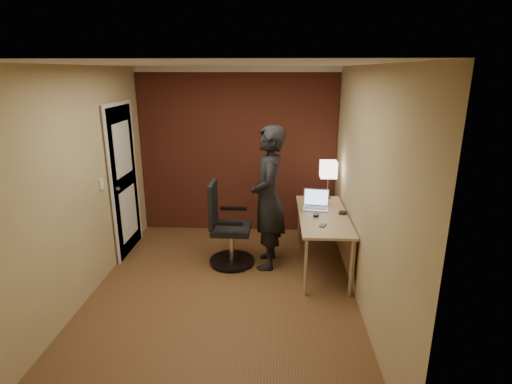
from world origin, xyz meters
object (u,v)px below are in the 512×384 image
mouse (316,215)px  office_chair (226,230)px  desk_lamp (328,170)px  wallet (343,213)px  person (268,198)px  laptop (316,203)px  phone (323,226)px  desk (328,224)px

mouse → office_chair: office_chair is taller
desk_lamp → office_chair: bearing=-156.8°
wallet → person: bearing=179.3°
laptop → person: 0.66m
desk_lamp → person: bearing=-144.4°
person → laptop: bearing=108.7°
laptop → office_chair: office_chair is taller
phone → person: (-0.64, 0.44, 0.17)m
wallet → person: person is taller
mouse → person: (-0.59, 0.13, 0.16)m
mouse → wallet: mouse is taller
laptop → mouse: 0.33m
desk → office_chair: size_ratio=1.39×
mouse → person: 0.63m
desk → office_chair: office_chair is taller
desk_lamp → mouse: (-0.21, -0.70, -0.40)m
wallet → person: 0.95m
desk → wallet: bearing=10.7°
desk → person: (-0.76, 0.04, 0.31)m
laptop → wallet: laptop is taller
desk_lamp → mouse: 0.84m
phone → wallet: bearing=78.3°
phone → mouse: bearing=121.3°
laptop → wallet: bearing=-33.4°
desk → laptop: 0.34m
laptop → desk_lamp: bearing=63.2°
desk → desk_lamp: size_ratio=2.80×
desk_lamp → mouse: size_ratio=5.35×
mouse → wallet: bearing=31.5°
desk → mouse: size_ratio=15.00×
laptop → person: bearing=-162.1°
office_chair → desk: bearing=-2.0°
wallet → office_chair: 1.50m
phone → office_chair: office_chair is taller
desk_lamp → mouse: desk_lamp is taller
mouse → office_chair: size_ratio=0.09×
desk → wallet: (0.17, 0.03, 0.14)m
desk → mouse: 0.24m
phone → person: bearing=167.9°
desk_lamp → office_chair: (-1.35, -0.58, -0.67)m
desk_lamp → person: size_ratio=0.29×
desk → phone: size_ratio=13.04×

